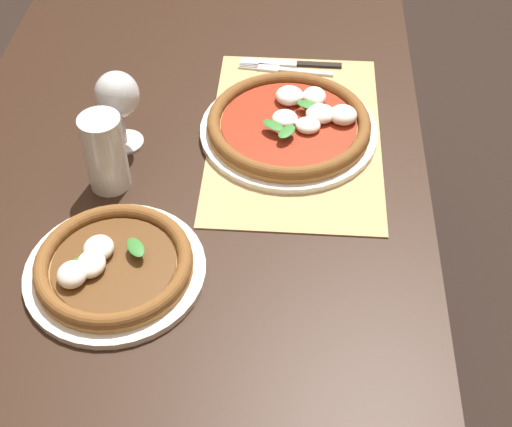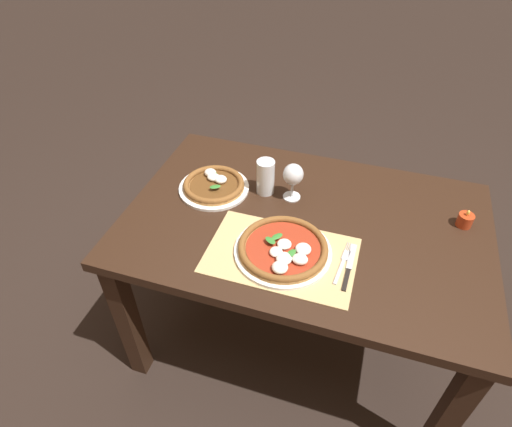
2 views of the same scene
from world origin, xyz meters
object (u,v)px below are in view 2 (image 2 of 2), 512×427
knife (349,266)px  fork (343,263)px  wine_glass (293,176)px  pint_glass (266,178)px  pizza_far (214,185)px  pizza_near (283,249)px  votive_candle (465,220)px

knife → fork: bearing=154.0°
wine_glass → pint_glass: size_ratio=1.07×
pizza_far → fork: pizza_far is taller
wine_glass → knife: bearing=-47.8°
pizza_near → fork: size_ratio=1.68×
pint_glass → pizza_near: bearing=-63.0°
pizza_near → fork: (0.20, 0.02, -0.02)m
pizza_far → knife: 0.64m
pizza_near → wine_glass: wine_glass is taller
wine_glass → pint_glass: 0.12m
pint_glass → fork: 0.47m
pizza_far → wine_glass: wine_glass is taller
pizza_far → wine_glass: 0.33m
knife → votive_candle: votive_candle is taller
votive_candle → pint_glass: bearing=-177.7°
fork → pint_glass: bearing=140.8°
fork → pizza_near: bearing=-175.0°
wine_glass → votive_candle: (0.64, 0.03, -0.08)m
wine_glass → fork: bearing=-49.2°
pint_glass → knife: (0.38, -0.31, -0.06)m
pint_glass → votive_candle: pint_glass is taller
pizza_far → fork: size_ratio=1.42×
knife → votive_candle: (0.37, 0.34, 0.02)m
pizza_far → knife: pizza_far is taller
pizza_near → votive_candle: votive_candle is taller
pizza_far → wine_glass: bearing=8.0°
pizza_near → votive_candle: 0.69m
pizza_near → wine_glass: size_ratio=2.17×
knife → pint_glass: bearing=141.5°
pizza_near → pizza_far: pizza_near is taller
pizza_near → pizza_far: 0.45m
pizza_near → fork: pizza_near is taller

